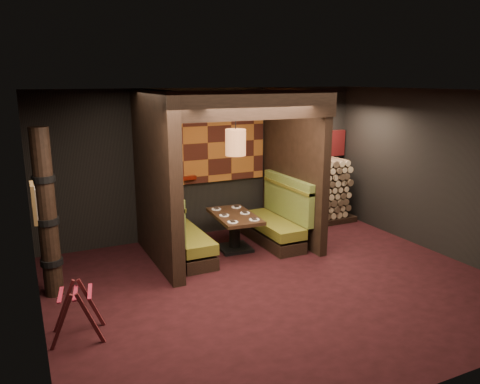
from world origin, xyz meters
name	(u,v)px	position (x,y,z in m)	size (l,w,h in m)	color
floor	(277,285)	(0.00, 0.00, -0.01)	(6.50, 5.50, 0.02)	black
ceiling	(281,90)	(0.00, 0.00, 2.86)	(6.50, 5.50, 0.02)	black
wall_back	(208,162)	(0.00, 2.76, 1.43)	(6.50, 0.02, 2.85)	black
wall_front	(431,257)	(0.00, -2.76, 1.43)	(6.50, 0.02, 2.85)	black
wall_left	(32,222)	(-3.26, 0.00, 1.43)	(0.02, 5.50, 2.85)	black
wall_right	(443,173)	(3.26, 0.00, 1.43)	(0.02, 5.50, 2.85)	black
partition_left	(156,179)	(-1.35, 1.65, 1.43)	(0.20, 2.20, 2.85)	black
partition_right	(293,166)	(1.30, 1.70, 1.43)	(0.15, 2.10, 2.85)	black
header_beam	(256,105)	(-0.02, 0.70, 2.63)	(2.85, 0.18, 0.44)	black
tapa_back_panel	(207,143)	(-0.02, 2.71, 1.82)	(2.40, 0.06, 1.55)	#99531E
tapa_side_panel	(159,152)	(-1.23, 1.82, 1.85)	(0.04, 1.85, 1.45)	#99531E
lacquer_shelf	(181,178)	(-0.60, 2.65, 1.18)	(0.60, 0.12, 0.07)	#550E05
booth_bench_left	(180,236)	(-0.96, 1.65, 0.40)	(0.68, 1.60, 1.14)	black
booth_bench_right	(277,222)	(0.93, 1.65, 0.40)	(0.68, 1.60, 1.14)	black
dining_table	(235,227)	(0.05, 1.62, 0.43)	(0.77, 1.30, 0.66)	black
place_settings	(235,214)	(0.05, 1.62, 0.67)	(0.64, 1.07, 0.03)	white
pendant_lamp	(236,142)	(0.05, 1.57, 1.96)	(0.35, 0.35, 1.12)	#9F6238
framed_picture	(34,203)	(-3.22, 0.10, 1.62)	(0.05, 0.36, 0.46)	olive
luggage_rack	(77,310)	(-2.88, -0.24, 0.35)	(0.71, 0.55, 0.70)	#451316
totem_column	(47,215)	(-3.05, 1.10, 1.19)	(0.31, 0.31, 2.40)	black
firewood_stack	(316,192)	(2.29, 2.35, 0.68)	(1.73, 0.70, 1.36)	black
mosaic_header	(309,145)	(2.29, 2.68, 1.64)	(1.83, 0.10, 0.56)	maroon
bay_front_post	(290,164)	(1.39, 1.96, 1.43)	(0.08, 0.08, 2.85)	black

